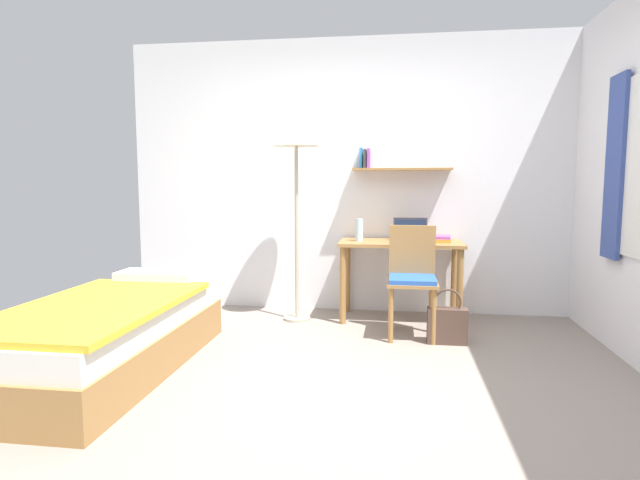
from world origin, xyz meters
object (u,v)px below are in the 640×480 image
(laptop, at_px, (410,235))
(desk_chair, at_px, (412,275))
(bed, at_px, (108,335))
(standing_lamp, at_px, (296,143))
(water_bottle, at_px, (359,230))
(book_stack, at_px, (441,239))
(desk, at_px, (401,256))
(handbag, at_px, (447,324))

(laptop, bearing_deg, desk_chair, -89.44)
(laptop, bearing_deg, bed, -141.16)
(standing_lamp, height_order, laptop, standing_lamp)
(bed, xyz_separation_m, standing_lamp, (1.00, 1.45, 1.35))
(water_bottle, bearing_deg, bed, -134.49)
(desk_chair, bearing_deg, book_stack, 62.63)
(bed, bearing_deg, desk_chair, 28.64)
(desk, xyz_separation_m, laptop, (0.08, 0.02, 0.18))
(bed, bearing_deg, desk, 39.62)
(laptop, relative_size, water_bottle, 1.52)
(standing_lamp, height_order, water_bottle, standing_lamp)
(desk, bearing_deg, water_bottle, -177.74)
(standing_lamp, xyz_separation_m, book_stack, (1.28, 0.17, -0.85))
(laptop, distance_m, book_stack, 0.27)
(desk_chair, height_order, handbag, desk_chair)
(water_bottle, bearing_deg, desk_chair, -45.92)
(desk_chair, height_order, laptop, laptop)
(laptop, relative_size, book_stack, 1.19)
(desk_chair, relative_size, book_stack, 3.42)
(standing_lamp, bearing_deg, bed, -124.64)
(bed, xyz_separation_m, book_stack, (2.28, 1.61, 0.51))
(standing_lamp, height_order, handbag, standing_lamp)
(bed, xyz_separation_m, desk, (1.92, 1.59, 0.34))
(desk, relative_size, handbag, 2.54)
(bed, xyz_separation_m, laptop, (2.01, 1.62, 0.53))
(water_bottle, bearing_deg, laptop, 4.88)
(book_stack, bearing_deg, laptop, 179.35)
(desk_chair, relative_size, water_bottle, 4.36)
(desk_chair, xyz_separation_m, handbag, (0.27, -0.18, -0.35))
(bed, relative_size, desk, 1.78)
(standing_lamp, distance_m, water_bottle, 0.96)
(desk_chair, relative_size, laptop, 2.88)
(desk_chair, distance_m, laptop, 0.59)
(desk, distance_m, water_bottle, 0.44)
(laptop, height_order, book_stack, laptop)
(laptop, bearing_deg, book_stack, -0.65)
(bed, relative_size, book_stack, 7.48)
(laptop, bearing_deg, handbag, -68.56)
(bed, height_order, desk_chair, desk_chair)
(standing_lamp, bearing_deg, water_bottle, 13.52)
(handbag, bearing_deg, laptop, 111.44)
(standing_lamp, bearing_deg, desk, 9.04)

